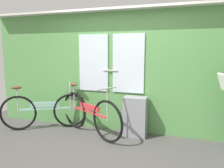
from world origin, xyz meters
The scene contains 5 objects.
ground_plane centered at (0.00, 0.00, -0.02)m, with size 6.55×3.91×0.04m, color #474442.
train_door_wall centered at (-0.01, 1.15, 1.21)m, with size 5.55×0.28×2.32m.
bicycle_near_door centered at (-1.48, 0.75, 0.37)m, with size 1.52×0.87×0.91m.
bicycle_leaning_behind centered at (-0.50, 0.75, 0.39)m, with size 1.54×0.86×0.95m.
trash_bin_by_wall centered at (0.33, 0.93, 0.37)m, with size 0.41×0.28×0.73m, color gray.
Camera 1 is at (1.08, -2.80, 1.56)m, focal length 34.40 mm.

